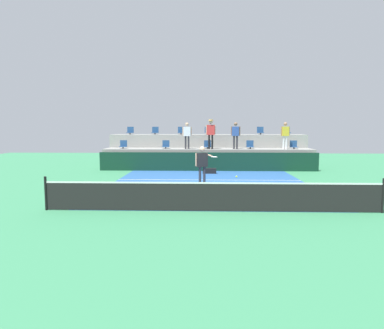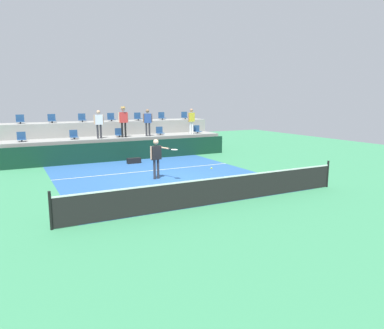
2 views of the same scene
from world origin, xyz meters
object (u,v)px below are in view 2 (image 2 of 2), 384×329
object	(u,v)px
stadium_chair_upper_far_right	(185,116)
spectator_with_hat	(123,118)
equipment_bag	(134,161)
stadium_chair_lower_left	(74,135)
stadium_chair_lower_center	(119,133)
stadium_chair_lower_far_right	(197,130)
stadium_chair_upper_far_left	(20,120)
spectator_leaning_on_rail	(148,120)
tennis_ball	(211,168)
stadium_chair_upper_mid_left	(82,118)
stadium_chair_upper_right	(162,117)
stadium_chair_upper_left	(52,119)
stadium_chair_upper_mid_right	(138,117)
spectator_in_white	(191,119)
spectator_in_grey	(99,122)
stadium_chair_lower_far_left	(21,138)
tennis_player	(157,155)
stadium_chair_lower_right	(160,132)
stadium_chair_upper_center	(111,118)

from	to	relation	value
stadium_chair_upper_far_right	spectator_with_hat	xyz separation A→B (m)	(-5.14, -2.18, 0.07)
equipment_bag	stadium_chair_lower_left	bearing A→B (deg)	138.42
stadium_chair_lower_center	stadium_chair_lower_far_right	size ratio (longest dim) A/B	1.00
stadium_chair_upper_far_left	spectator_with_hat	world-z (taller)	spectator_with_hat
spectator_with_hat	equipment_bag	bearing A→B (deg)	-92.79
stadium_chair_lower_far_right	spectator_leaning_on_rail	size ratio (longest dim) A/B	0.32
tennis_ball	equipment_bag	distance (m)	6.99
stadium_chair_upper_mid_left	stadium_chair_upper_right	distance (m)	5.35
stadium_chair_upper_left	stadium_chair_upper_mid_left	distance (m)	1.77
stadium_chair_upper_mid_right	spectator_in_white	world-z (taller)	spectator_in_white
spectator_leaning_on_rail	equipment_bag	bearing A→B (deg)	-128.60
spectator_in_grey	stadium_chair_upper_right	bearing A→B (deg)	24.29
stadium_chair_upper_mid_right	spectator_leaning_on_rail	bearing A→B (deg)	-93.31
stadium_chair_lower_far_left	spectator_with_hat	world-z (taller)	spectator_with_hat
spectator_with_hat	equipment_bag	world-z (taller)	spectator_with_hat
stadium_chair_upper_mid_left	stadium_chair_upper_right	size ratio (longest dim) A/B	1.00
stadium_chair_upper_mid_left	tennis_player	distance (m)	8.73
tennis_player	stadium_chair_lower_far_right	bearing A→B (deg)	49.94
stadium_chair_lower_center	stadium_chair_upper_far_left	bearing A→B (deg)	161.11
stadium_chair_upper_left	spectator_in_white	bearing A→B (deg)	-14.79
spectator_leaning_on_rail	stadium_chair_upper_far_left	bearing A→B (deg)	162.60
stadium_chair_upper_mid_left	equipment_bag	xyz separation A→B (m)	(1.87, -4.21, -2.16)
stadium_chair_lower_right	stadium_chair_upper_right	world-z (taller)	stadium_chair_upper_right
stadium_chair_lower_far_left	spectator_in_grey	world-z (taller)	spectator_in_grey
stadium_chair_upper_center	stadium_chair_upper_mid_right	bearing A→B (deg)	0.00
stadium_chair_lower_center	stadium_chair_upper_far_left	xyz separation A→B (m)	(-5.26, 1.80, 0.85)
stadium_chair_lower_left	spectator_in_white	distance (m)	7.41
stadium_chair_lower_left	tennis_player	distance (m)	7.12
stadium_chair_lower_left	equipment_bag	size ratio (longest dim) A/B	0.68
stadium_chair_upper_left	stadium_chair_upper_far_right	distance (m)	8.88
stadium_chair_lower_far_right	spectator_in_grey	xyz separation A→B (m)	(-6.63, -0.38, 0.76)
stadium_chair_lower_center	stadium_chair_upper_far_right	xyz separation A→B (m)	(5.33, 1.80, 0.85)
stadium_chair_lower_right	spectator_leaning_on_rail	size ratio (longest dim) A/B	0.32
tennis_player	spectator_in_grey	xyz separation A→B (m)	(-0.99, 6.32, 1.13)
stadium_chair_lower_far_right	stadium_chair_upper_far_right	size ratio (longest dim) A/B	1.00
stadium_chair_lower_right	stadium_chair_upper_mid_right	bearing A→B (deg)	114.53
equipment_bag	stadium_chair_upper_mid_left	bearing A→B (deg)	113.96
stadium_chair_lower_far_left	stadium_chair_upper_mid_left	size ratio (longest dim) A/B	1.00
stadium_chair_lower_far_left	tennis_player	xyz separation A→B (m)	(5.05, -6.71, -0.38)
stadium_chair_upper_mid_right	spectator_in_grey	world-z (taller)	spectator_in_grey
stadium_chair_lower_far_left	stadium_chair_upper_far_right	size ratio (longest dim) A/B	1.00
stadium_chair_upper_far_right	stadium_chair_lower_far_right	bearing A→B (deg)	-89.06
stadium_chair_lower_left	stadium_chair_lower_right	xyz separation A→B (m)	(5.29, 0.00, 0.00)
stadium_chair_upper_mid_left	stadium_chair_upper_mid_right	bearing A→B (deg)	0.00
spectator_with_hat	spectator_in_white	size ratio (longest dim) A/B	1.11
stadium_chair_lower_right	spectator_leaning_on_rail	xyz separation A→B (m)	(-0.95, -0.38, 0.77)
stadium_chair_upper_mid_left	stadium_chair_upper_mid_right	size ratio (longest dim) A/B	1.00
stadium_chair_upper_mid_left	tennis_ball	distance (m)	11.55
stadium_chair_lower_center	spectator_in_grey	xyz separation A→B (m)	(-1.27, -0.38, 0.76)
stadium_chair_upper_center	stadium_chair_lower_center	bearing A→B (deg)	-91.18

